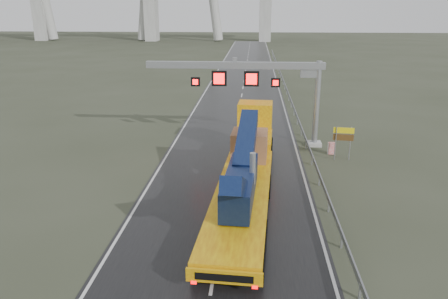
# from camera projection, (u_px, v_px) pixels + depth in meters

# --- Properties ---
(ground) EXTENTS (400.00, 400.00, 0.00)m
(ground) POSITION_uv_depth(u_px,v_px,m) (217.00, 254.00, 21.07)
(ground) COLOR #343928
(ground) RESTS_ON ground
(road) EXTENTS (11.00, 200.00, 0.02)m
(road) POSITION_uv_depth(u_px,v_px,m) (242.00, 95.00, 59.01)
(road) COLOR black
(road) RESTS_ON ground
(guardrail) EXTENTS (0.20, 140.00, 1.40)m
(guardrail) POSITION_uv_depth(u_px,v_px,m) (294.00, 107.00, 48.91)
(guardrail) COLOR gray
(guardrail) RESTS_ON ground
(sign_gantry) EXTENTS (14.90, 1.20, 7.42)m
(sign_gantry) POSITION_uv_depth(u_px,v_px,m) (260.00, 80.00, 36.26)
(sign_gantry) COLOR #A1A19D
(sign_gantry) RESTS_ON ground
(heavy_haul_truck) EXTENTS (4.27, 20.96, 4.89)m
(heavy_haul_truck) POSITION_uv_depth(u_px,v_px,m) (248.00, 157.00, 28.85)
(heavy_haul_truck) COLOR yellow
(heavy_haul_truck) RESTS_ON ground
(exit_sign_pair) EXTENTS (1.55, 0.25, 2.66)m
(exit_sign_pair) POSITION_uv_depth(u_px,v_px,m) (343.00, 137.00, 33.52)
(exit_sign_pair) COLOR #92959A
(exit_sign_pair) RESTS_ON ground
(striped_barrier) EXTENTS (0.60, 0.36, 0.97)m
(striped_barrier) POSITION_uv_depth(u_px,v_px,m) (331.00, 148.00, 35.34)
(striped_barrier) COLOR red
(striped_barrier) RESTS_ON ground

